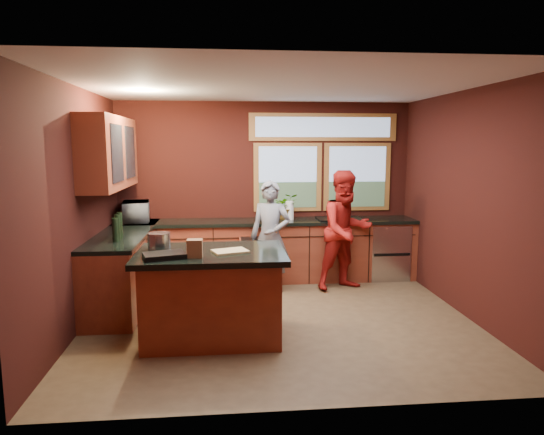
{
  "coord_description": "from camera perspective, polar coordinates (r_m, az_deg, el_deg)",
  "views": [
    {
      "loc": [
        -0.61,
        -5.48,
        2.05
      ],
      "look_at": [
        -0.05,
        0.4,
        1.16
      ],
      "focal_mm": 32.0,
      "sensor_mm": 36.0,
      "label": 1
    }
  ],
  "objects": [
    {
      "name": "room_shell",
      "position": [
        5.81,
        -5.35,
        6.03
      ],
      "size": [
        4.52,
        4.02,
        2.71
      ],
      "color": "black",
      "rests_on": "ground"
    },
    {
      "name": "paper_towel",
      "position": [
        7.31,
        2.09,
        0.83
      ],
      "size": [
        0.12,
        0.12,
        0.28
      ],
      "primitive_type": "cylinder",
      "color": "white",
      "rests_on": "back_counter"
    },
    {
      "name": "island",
      "position": [
        5.24,
        -7.1,
        -8.97
      ],
      "size": [
        1.55,
        1.05,
        0.95
      ],
      "color": "maroon",
      "rests_on": "floor"
    },
    {
      "name": "cutting_board",
      "position": [
        5.07,
        -4.95,
        -3.97
      ],
      "size": [
        0.41,
        0.35,
        0.02
      ],
      "primitive_type": "cube",
      "rotation": [
        0.0,
        0.0,
        0.33
      ],
      "color": "tan",
      "rests_on": "island"
    },
    {
      "name": "floor",
      "position": [
        5.88,
        0.86,
        -11.86
      ],
      "size": [
        4.5,
        4.5,
        0.0
      ],
      "primitive_type": "plane",
      "color": "brown",
      "rests_on": "ground"
    },
    {
      "name": "stock_pot",
      "position": [
        5.29,
        -13.14,
        -2.73
      ],
      "size": [
        0.24,
        0.24,
        0.18
      ],
      "primitive_type": "cylinder",
      "color": "#A7A7AB",
      "rests_on": "island"
    },
    {
      "name": "potted_plant",
      "position": [
        7.34,
        1.71,
        1.32
      ],
      "size": [
        0.35,
        0.31,
        0.39
      ],
      "primitive_type": "imported",
      "color": "#999999",
      "rests_on": "back_counter"
    },
    {
      "name": "microwave",
      "position": [
        7.36,
        -15.67,
        0.66
      ],
      "size": [
        0.45,
        0.59,
        0.3
      ],
      "primitive_type": "imported",
      "rotation": [
        0.0,
        0.0,
        1.72
      ],
      "color": "#999999",
      "rests_on": "left_counter"
    },
    {
      "name": "paper_bag",
      "position": [
        4.86,
        -9.07,
        -3.61
      ],
      "size": [
        0.15,
        0.12,
        0.18
      ],
      "primitive_type": "cube",
      "rotation": [
        0.0,
        0.0,
        -0.03
      ],
      "color": "brown",
      "rests_on": "island"
    },
    {
      "name": "black_tray",
      "position": [
        4.91,
        -12.56,
        -4.38
      ],
      "size": [
        0.46,
        0.38,
        0.05
      ],
      "primitive_type": "cube",
      "rotation": [
        0.0,
        0.0,
        0.29
      ],
      "color": "black",
      "rests_on": "island"
    },
    {
      "name": "person_red",
      "position": [
        6.94,
        8.69,
        -1.51
      ],
      "size": [
        0.99,
        0.88,
        1.7
      ],
      "primitive_type": "imported",
      "rotation": [
        0.0,
        0.0,
        0.33
      ],
      "color": "#A11712",
      "rests_on": "floor"
    },
    {
      "name": "left_counter",
      "position": [
        6.66,
        -16.98,
        -5.59
      ],
      "size": [
        0.64,
        2.3,
        0.93
      ],
      "color": "maroon",
      "rests_on": "floor"
    },
    {
      "name": "back_counter",
      "position": [
        7.39,
        0.95,
        -3.84
      ],
      "size": [
        4.5,
        0.64,
        0.93
      ],
      "color": "maroon",
      "rests_on": "floor"
    },
    {
      "name": "person_grey",
      "position": [
        6.72,
        -0.19,
        -2.32
      ],
      "size": [
        0.67,
        0.56,
        1.57
      ],
      "primitive_type": "imported",
      "rotation": [
        0.0,
        0.0,
        -0.37
      ],
      "color": "slate",
      "rests_on": "floor"
    }
  ]
}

